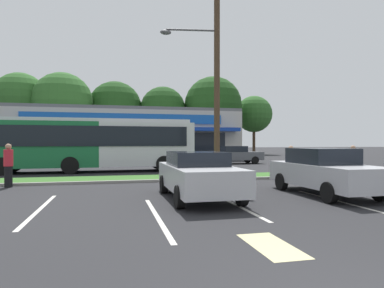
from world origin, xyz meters
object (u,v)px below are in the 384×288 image
Objects in this scene: city_bus at (89,143)px; pedestrian_by_pole at (291,163)px; car_0 at (325,171)px; car_4 at (236,155)px; utility_pole at (214,69)px; car_2 at (198,174)px; pedestrian_mid at (8,165)px; pedestrian_near_bench at (353,163)px.

city_bus reaches higher than pedestrian_by_pole.
car_0 is 1.06× the size of car_4.
utility_pole reaches higher than car_2.
utility_pole is 7.97m from car_2.
pedestrian_mid is (-14.43, -12.50, 0.11)m from car_4.
pedestrian_mid reaches higher than car_0.
city_bus is 13.14m from car_4.
city_bus is 7.71× the size of pedestrian_near_bench.
utility_pole is 2.35× the size of car_4.
utility_pole reaches higher than pedestrian_near_bench.
city_bus is 2.91× the size of car_4.
pedestrian_near_bench is (12.57, -7.79, -0.93)m from city_bus.
pedestrian_near_bench is (6.11, -2.58, -4.71)m from utility_pole.
city_bus reaches higher than car_2.
car_2 is 2.67× the size of pedestrian_mid.
car_4 is (5.29, 10.99, -4.78)m from utility_pole.
car_0 is at bearing 87.09° from car_2.
city_bus reaches higher than car_4.
utility_pole is at bearing -161.16° from car_0.
car_2 is 2.84× the size of pedestrian_by_pole.
pedestrian_by_pole reaches higher than car_4.
pedestrian_near_bench reaches higher than car_2.
pedestrian_by_pole is at bearing -99.54° from car_4.
car_0 is 4.47m from car_2.
pedestrian_mid is at bearing -123.18° from car_2.
utility_pole reaches higher than car_4.
car_2 is at bearing 44.09° from pedestrian_near_bench.
car_2 is 9.11m from pedestrian_near_bench.
utility_pole is at bearing -115.73° from car_4.
pedestrian_near_bench is 3.05m from pedestrian_by_pole.
utility_pole reaches higher than city_bus.
car_0 is 2.81× the size of pedestrian_near_bench.
utility_pole is at bearing 158.34° from car_2.
car_4 reaches higher than car_2.
pedestrian_by_pole is (5.44, 3.78, 0.05)m from car_2.
city_bus is 2.74× the size of car_2.
pedestrian_mid is at bearing -139.10° from car_4.
pedestrian_near_bench reaches higher than pedestrian_by_pole.
pedestrian_by_pole is (-3.03, 0.42, -0.01)m from pedestrian_near_bench.
car_0 reaches higher than car_2.
pedestrian_by_pole is at bearing 166.24° from car_0.
pedestrian_near_bench is at bearing 111.62° from car_2.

